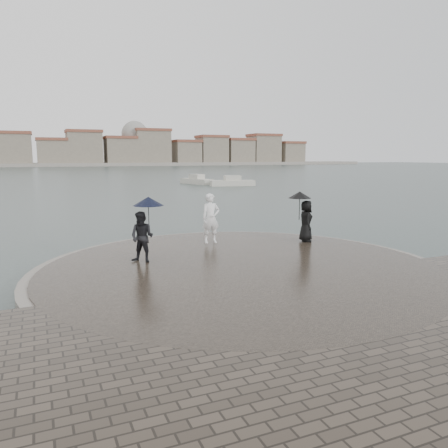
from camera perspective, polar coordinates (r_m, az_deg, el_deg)
name	(u,v)px	position (r m, az deg, el deg)	size (l,w,h in m)	color
ground	(305,315)	(10.55, 10.53, -11.55)	(400.00, 400.00, 0.00)	#2B3835
kerb_ring	(241,272)	(13.41, 2.20, -6.25)	(12.50, 12.50, 0.32)	gray
quay_tip	(241,271)	(13.40, 2.20, -6.16)	(11.90, 11.90, 0.36)	#2D261E
statue	(211,218)	(16.64, -1.73, 0.75)	(0.69, 0.45, 1.89)	white
visitor_left	(144,228)	(13.82, -10.44, -0.47)	(1.23, 1.07, 2.04)	black
visitor_right	(304,215)	(17.16, 10.46, 1.23)	(1.09, 1.01, 1.95)	black
far_skyline	(33,150)	(168.91, -23.71, 8.79)	(260.00, 20.00, 37.00)	gray
boats	(150,187)	(48.28, -9.62, 4.85)	(35.27, 23.02, 1.50)	beige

